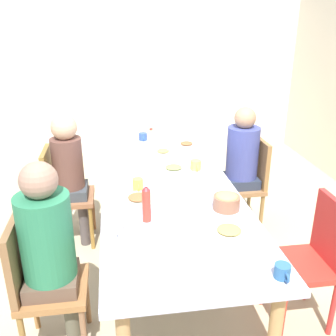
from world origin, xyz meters
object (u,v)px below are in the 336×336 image
Objects in this scene: person_1 at (49,245)px; chair_2 at (61,191)px; cup_2 at (282,271)px; plate_1 at (229,232)px; bottle_1 at (146,204)px; dining_table at (168,195)px; bowl_0 at (227,201)px; chair_0 at (313,255)px; cup_1 at (196,165)px; person_2 at (70,169)px; cup_4 at (143,137)px; plate_4 at (174,169)px; chair_3 at (248,179)px; plate_2 at (163,152)px; bottle_0 at (151,142)px; chair_1 at (38,280)px; cup_3 at (116,226)px; plate_0 at (186,145)px; person_3 at (241,159)px; cup_0 at (138,185)px; plate_3 at (138,199)px.

person_1 is 1.40× the size of chair_2.
plate_1 is at bearing -162.19° from cup_2.
dining_table is at bearing 156.84° from bottle_1.
dining_table is at bearing -140.70° from bowl_0.
chair_0 reaches higher than cup_1.
person_2 reaches higher than cup_4.
cup_1 is (-0.70, -0.05, -0.02)m from bowl_0.
person_1 is at bearing -51.40° from dining_table.
chair_3 is at bearing 111.79° from plate_4.
plate_2 is at bearing 96.44° from chair_2.
dining_table is 1.16m from cup_4.
bottle_0 reaches higher than cup_2.
cup_1 is at bearing 128.72° from chair_1.
cup_3 is at bearing -33.41° from dining_table.
bowl_0 is 1.53× the size of cup_2.
bowl_0 is at bearing 0.42° from plate_0.
person_2 is 5.64× the size of plate_0.
plate_2 is (-1.43, -0.19, 0.00)m from plate_1.
plate_4 is 1.36× the size of bowl_0.
cup_2 is at bearing 33.77° from person_2.
person_3 reaches higher than cup_1.
chair_0 is 1.65m from plate_0.
bottle_0 is at bearing -101.59° from plate_2.
cup_0 is (0.65, -1.09, 0.31)m from chair_3.
chair_0 is at bearing 54.41° from dining_table.
bottle_0 is at bearing -176.71° from dining_table.
person_3 reaches higher than cup_0.
bowl_0 is at bearing 18.18° from plate_4.
cup_0 is 1.19m from cup_4.
chair_3 is at bearing 60.75° from cup_4.
bottle_0 reaches higher than plate_1.
plate_1 is 2.28× the size of cup_0.
dining_table is 10.42× the size of bottle_0.
cup_2 is 0.88m from bottle_1.
plate_2 is 0.45m from cup_4.
cup_3 is at bearing -28.22° from plate_4.
dining_table is 14.12× the size of bowl_0.
person_3 reaches higher than person_2.
chair_1 is 2.13m from chair_3.
chair_0 is at bearing 28.21° from cup_4.
chair_1 is 1.24m from chair_2.
bowl_0 is (1.31, 0.01, 0.04)m from plate_0.
bottle_1 reaches higher than chair_1.
cup_2 is 0.97× the size of cup_4.
bottle_0 is (-1.37, 0.73, 0.14)m from person_1.
person_1 is 1.91m from cup_4.
bowl_0 is at bearing 69.97° from plate_3.
chair_2 is (-1.24, -1.73, 0.00)m from chair_0.
chair_1 is 1.37m from plate_4.
chair_3 is (-1.24, 0.00, 0.00)m from chair_0.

